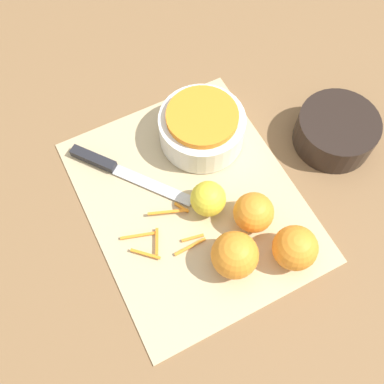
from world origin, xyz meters
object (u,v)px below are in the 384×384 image
bowl_speckled (202,127)px  orange_right (295,248)px  lemon (208,199)px  knife (109,166)px  orange_left (254,212)px  orange_back (235,255)px  bowl_dark (336,131)px

bowl_speckled → orange_right: same height
lemon → bowl_speckled: bearing=156.6°
knife → orange_left: orange_left is taller
knife → orange_back: (0.28, 0.12, 0.03)m
knife → orange_left: (0.22, 0.19, 0.03)m
orange_right → lemon: size_ratio=1.20×
bowl_speckled → lemon: 0.15m
orange_left → orange_right: size_ratio=0.93×
bowl_dark → orange_left: bearing=-71.4°
orange_left → bowl_speckled: bearing=179.3°
orange_left → orange_back: size_ratio=0.89×
orange_left → lemon: 0.08m
orange_right → orange_back: 0.10m
bowl_speckled → orange_back: (0.25, -0.07, 0.00)m
bowl_dark → knife: size_ratio=0.72×
bowl_dark → orange_back: (0.13, -0.30, 0.01)m
bowl_dark → lemon: size_ratio=2.40×
orange_back → lemon: size_ratio=1.25×
orange_right → lemon: (-0.15, -0.09, -0.01)m
bowl_dark → orange_right: orange_right is taller
knife → orange_back: size_ratio=2.67×
knife → lemon: (0.16, 0.13, 0.03)m
bowl_speckled → knife: (-0.02, -0.19, -0.03)m
orange_left → lemon: bearing=-136.8°
bowl_speckled → orange_right: 0.29m
bowl_speckled → orange_left: 0.20m
bowl_dark → orange_left: orange_left is taller
bowl_dark → knife: (-0.14, -0.42, -0.02)m
bowl_speckled → lemon: bowl_speckled is taller
bowl_speckled → orange_right: (0.29, 0.03, 0.00)m
orange_left → lemon: size_ratio=1.11×
lemon → bowl_dark: bearing=93.4°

